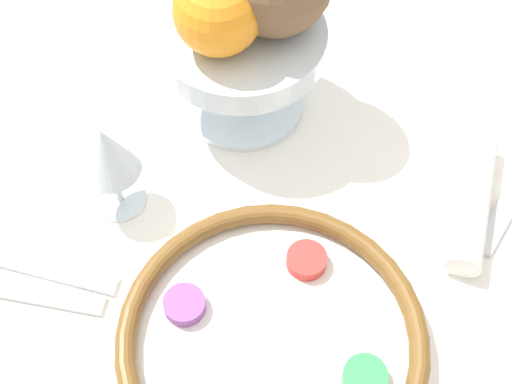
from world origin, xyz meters
TOP-DOWN VIEW (x-y plane):
  - dining_table at (0.00, 0.00)m, footprint 1.31×1.01m
  - seder_plate at (-0.13, -0.03)m, footprint 0.29×0.29m
  - wine_glass at (-0.04, 0.18)m, footprint 0.06×0.06m
  - fruit_stand at (0.13, 0.12)m, footprint 0.18×0.18m
  - orange_fruit at (0.11, 0.13)m, footprint 0.09×0.09m
  - napkin_roll at (0.10, -0.16)m, footprint 0.17×0.06m
  - fork_left at (-0.17, 0.22)m, footprint 0.06×0.17m
  - fork_right at (-0.14, 0.22)m, footprint 0.04×0.17m
  - spoon at (0.12, -0.20)m, footprint 0.16×0.05m

SIDE VIEW (x-z plane):
  - dining_table at x=0.00m, z-range 0.00..0.77m
  - fork_left at x=-0.17m, z-range 0.77..0.78m
  - fork_right at x=-0.14m, z-range 0.77..0.78m
  - spoon at x=0.12m, z-range 0.77..0.78m
  - seder_plate at x=-0.13m, z-range 0.77..0.80m
  - napkin_roll at x=0.10m, z-range 0.77..0.81m
  - wine_glass at x=-0.04m, z-range 0.80..0.92m
  - fruit_stand at x=0.13m, z-range 0.80..0.92m
  - orange_fruit at x=0.11m, z-range 0.89..0.98m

